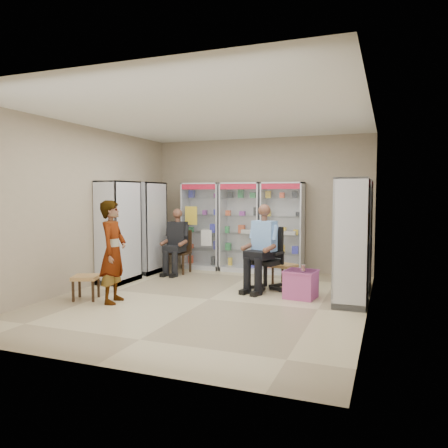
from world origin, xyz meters
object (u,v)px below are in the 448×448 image
at_px(cabinet_back_mid, 241,227).
at_px(cabinet_right_far, 357,235).
at_px(cabinet_back_left, 203,226).
at_px(cabinet_left_near, 119,232).
at_px(standing_man, 113,252).
at_px(seated_shopkeeper, 265,250).
at_px(woven_stool_b, 86,287).
at_px(woven_stool_a, 284,274).
at_px(cabinet_left_far, 147,228).
at_px(cabinet_back_right, 283,228).
at_px(wooden_chair, 179,252).
at_px(pink_trunk, 301,284).
at_px(cabinet_right_near, 352,242).
at_px(office_chair, 265,258).

distance_m(cabinet_back_mid, cabinet_right_far, 2.82).
bearing_deg(cabinet_back_left, cabinet_left_near, -114.61).
bearing_deg(standing_man, cabinet_back_mid, -28.31).
relative_size(seated_shopkeeper, woven_stool_b, 3.65).
bearing_deg(cabinet_back_mid, seated_shopkeeper, -59.36).
relative_size(cabinet_left_near, woven_stool_a, 5.02).
height_order(cabinet_back_mid, cabinet_left_far, same).
height_order(cabinet_back_right, cabinet_left_far, same).
relative_size(wooden_chair, pink_trunk, 1.93).
relative_size(cabinet_left_near, wooden_chair, 2.13).
xyz_separation_m(cabinet_left_far, wooden_chair, (0.68, 0.20, -0.53)).
distance_m(cabinet_left_far, standing_man, 2.68).
bearing_deg(cabinet_back_left, cabinet_back_mid, 0.00).
bearing_deg(cabinet_right_near, pink_trunk, 80.82).
relative_size(cabinet_back_mid, office_chair, 1.74).
height_order(cabinet_right_far, standing_man, cabinet_right_far).
height_order(cabinet_back_mid, cabinet_right_near, same).
height_order(cabinet_back_mid, cabinet_right_far, same).
bearing_deg(pink_trunk, wooden_chair, 155.20).
distance_m(cabinet_right_far, pink_trunk, 1.48).
xyz_separation_m(wooden_chair, office_chair, (2.23, -0.96, 0.11)).
height_order(cabinet_back_left, cabinet_left_near, same).
height_order(cabinet_back_mid, cabinet_back_right, same).
bearing_deg(office_chair, cabinet_right_far, 36.19).
relative_size(cabinet_right_far, wooden_chair, 2.13).
xyz_separation_m(cabinet_back_mid, cabinet_right_far, (2.58, -1.13, 0.00)).
relative_size(cabinet_back_mid, woven_stool_b, 4.98).
relative_size(cabinet_right_far, seated_shopkeeper, 1.37).
height_order(wooden_chair, pink_trunk, wooden_chair).
bearing_deg(wooden_chair, woven_stool_a, -9.28).
relative_size(cabinet_left_far, cabinet_left_near, 1.00).
bearing_deg(cabinet_left_near, seated_shopkeeper, 95.67).
bearing_deg(cabinet_back_left, cabinet_back_right, 0.00).
xyz_separation_m(cabinet_left_near, office_chair, (2.91, 0.34, -0.42)).
bearing_deg(cabinet_left_near, cabinet_back_left, 155.39).
relative_size(cabinet_left_far, office_chair, 1.74).
bearing_deg(standing_man, office_chair, -61.14).
height_order(wooden_chair, seated_shopkeeper, seated_shopkeeper).
relative_size(cabinet_back_mid, cabinet_left_near, 1.00).
bearing_deg(cabinet_back_mid, cabinet_right_far, -23.65).
bearing_deg(pink_trunk, cabinet_right_near, -9.18).
xyz_separation_m(cabinet_back_mid, cabinet_left_near, (-1.88, -2.03, 0.00)).
distance_m(cabinet_back_mid, wooden_chair, 1.50).
bearing_deg(woven_stool_b, cabinet_back_left, 80.17).
xyz_separation_m(cabinet_back_mid, cabinet_right_near, (2.58, -2.23, 0.00)).
bearing_deg(woven_stool_b, seated_shopkeeper, 33.72).
distance_m(cabinet_back_left, standing_man, 3.46).
height_order(woven_stool_b, standing_man, standing_man).
bearing_deg(cabinet_back_mid, woven_stool_a, -41.99).
bearing_deg(cabinet_back_right, cabinet_left_near, -144.35).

